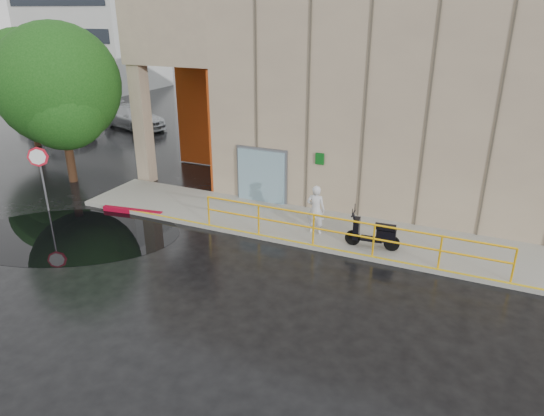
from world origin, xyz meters
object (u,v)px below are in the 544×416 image
Objects in this scene: car_a at (60,124)px; car_b at (45,118)px; person at (316,210)px; tree_near at (59,90)px; tree_far at (25,75)px; stop_sign at (39,165)px; car_c at (133,117)px; red_curb at (133,211)px; scooter at (374,226)px.

car_a is 3.10m from car_b.
tree_near is at bearing -8.59° from person.
tree_far is at bearing 149.34° from tree_near.
car_b is 0.62× the size of tree_far.
stop_sign is (-9.97, -1.93, 0.83)m from person.
stop_sign is 10.59m from tree_far.
car_c is at bearing -37.48° from person.
stop_sign reaches higher than red_curb.
car_a is at bearing 104.75° from tree_far.
car_a reaches higher than red_curb.
car_b is at bearing 155.00° from scooter.
car_b is at bearing 147.38° from red_curb.
car_c is 11.17m from tree_near.
red_curb is (3.11, 1.08, -1.72)m from stop_sign.
tree_near is at bearing -30.66° from tree_far.
tree_near is (9.79, -7.45, 3.34)m from car_b.
red_curb is (-8.85, -0.55, -0.81)m from scooter.
car_a reaches higher than scooter.
person is 18.77m from tree_far.
stop_sign reaches higher than person.
scooter is 21.78m from car_a.
person is 0.27× the size of tree_far.
stop_sign is at bearing -129.29° from car_b.
person is 0.25× the size of tree_near.
tree_far reaches higher than stop_sign.
red_curb is at bearing -123.55° from car_c.
tree_near is at bearing 105.48° from stop_sign.
stop_sign reaches higher than car_c.
car_c is at bearing -63.97° from car_b.
stop_sign is at bearing -136.41° from car_c.
red_curb is at bearing -26.81° from tree_far.
red_curb is 0.47× the size of car_c.
car_c is (-6.05, 12.55, -1.08)m from stop_sign.
tree_near reaches higher than tree_far.
scooter is 0.25× the size of tree_near.
car_b is (-14.43, 9.24, 0.55)m from red_curb.
car_a is 4.41m from car_c.
red_curb is at bearing 3.11° from person.
car_a is (-20.52, 7.29, -0.15)m from scooter.
stop_sign is at bearing -135.91° from car_a.
car_a is 1.13× the size of car_b.
tree_far is at bearing -164.96° from car_a.
stop_sign is at bearing -160.83° from red_curb.
car_a reaches higher than car_b.
red_curb is 6.32m from tree_near.
scooter is at bearing -14.21° from tree_far.
tree_near reaches higher than scooter.
stop_sign is at bearing -39.97° from tree_far.
person is 10.19m from stop_sign.
red_curb is at bearing -119.57° from car_b.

